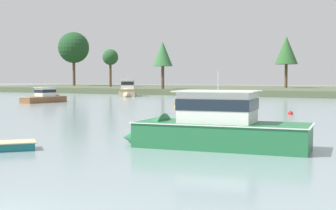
{
  "coord_description": "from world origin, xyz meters",
  "views": [
    {
      "loc": [
        9.66,
        -7.46,
        3.54
      ],
      "look_at": [
        -6.54,
        23.37,
        1.53
      ],
      "focal_mm": 50.78,
      "sensor_mm": 36.0,
      "label": 1
    }
  ],
  "objects_px": {
    "cruiser_wood": "(48,99)",
    "cruiser_sand": "(128,92)",
    "dinghy_yellow": "(182,107)",
    "mooring_buoy_red": "(290,113)",
    "cruiser_green": "(204,134)"
  },
  "relations": [
    {
      "from": "cruiser_wood",
      "to": "cruiser_sand",
      "type": "bearing_deg",
      "value": 93.83
    },
    {
      "from": "dinghy_yellow",
      "to": "cruiser_wood",
      "type": "distance_m",
      "value": 23.2
    },
    {
      "from": "cruiser_wood",
      "to": "mooring_buoy_red",
      "type": "height_order",
      "value": "cruiser_wood"
    },
    {
      "from": "cruiser_sand",
      "to": "cruiser_wood",
      "type": "height_order",
      "value": "cruiser_sand"
    },
    {
      "from": "cruiser_green",
      "to": "cruiser_sand",
      "type": "xyz_separation_m",
      "value": [
        -39.06,
        53.88,
        0.08
      ]
    },
    {
      "from": "dinghy_yellow",
      "to": "mooring_buoy_red",
      "type": "height_order",
      "value": "dinghy_yellow"
    },
    {
      "from": "cruiser_sand",
      "to": "mooring_buoy_red",
      "type": "relative_size",
      "value": 19.09
    },
    {
      "from": "mooring_buoy_red",
      "to": "cruiser_sand",
      "type": "bearing_deg",
      "value": 141.37
    },
    {
      "from": "cruiser_sand",
      "to": "cruiser_wood",
      "type": "xyz_separation_m",
      "value": [
        1.59,
        -23.76,
        -0.27
      ]
    },
    {
      "from": "dinghy_yellow",
      "to": "mooring_buoy_red",
      "type": "distance_m",
      "value": 13.7
    },
    {
      "from": "cruiser_sand",
      "to": "cruiser_wood",
      "type": "distance_m",
      "value": 23.82
    },
    {
      "from": "dinghy_yellow",
      "to": "mooring_buoy_red",
      "type": "xyz_separation_m",
      "value": [
        13.26,
        -3.46,
        -0.06
      ]
    },
    {
      "from": "cruiser_wood",
      "to": "dinghy_yellow",
      "type": "bearing_deg",
      "value": -7.49
    },
    {
      "from": "cruiser_sand",
      "to": "dinghy_yellow",
      "type": "height_order",
      "value": "cruiser_sand"
    },
    {
      "from": "cruiser_sand",
      "to": "dinghy_yellow",
      "type": "xyz_separation_m",
      "value": [
        24.59,
        -26.79,
        -0.62
      ]
    }
  ]
}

